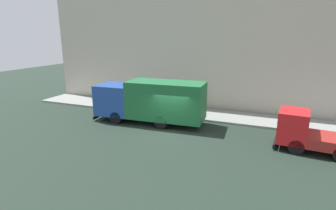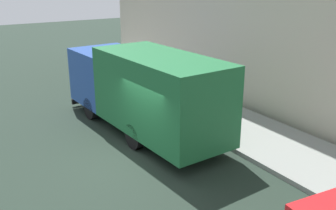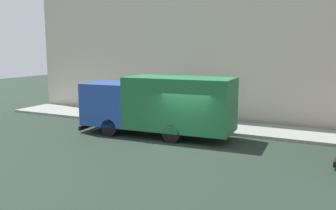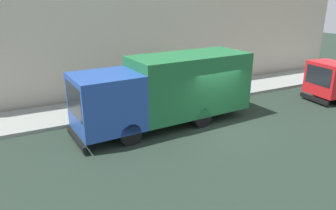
# 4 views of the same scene
# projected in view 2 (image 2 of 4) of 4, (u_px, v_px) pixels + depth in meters

# --- Properties ---
(ground) EXTENTS (80.00, 80.00, 0.00)m
(ground) POSITION_uv_depth(u_px,v_px,m) (139.00, 159.00, 12.89)
(ground) COLOR #202E25
(sidewalk) EXTENTS (3.23, 30.00, 0.16)m
(sidewalk) POSITION_uv_depth(u_px,v_px,m) (243.00, 129.00, 15.17)
(sidewalk) COLOR gray
(sidewalk) RESTS_ON ground
(large_utility_truck) EXTENTS (2.96, 8.52, 3.21)m
(large_utility_truck) POSITION_uv_depth(u_px,v_px,m) (142.00, 88.00, 14.64)
(large_utility_truck) COLOR #23489E
(large_utility_truck) RESTS_ON ground
(pedestrian_walking) EXTENTS (0.54, 0.54, 1.61)m
(pedestrian_walking) POSITION_uv_depth(u_px,v_px,m) (194.00, 89.00, 17.13)
(pedestrian_walking) COLOR #4D2E57
(pedestrian_walking) RESTS_ON sidewalk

